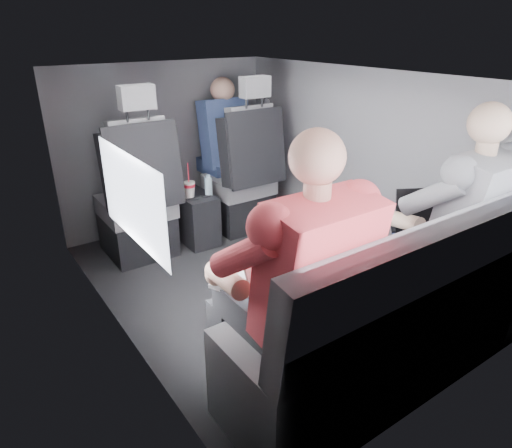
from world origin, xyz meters
TOP-DOWN VIEW (x-y plane):
  - floor at (0.00, 0.00)m, footprint 2.60×2.60m
  - ceiling at (0.00, 0.00)m, footprint 2.60×2.60m
  - panel_left at (-0.90, 0.00)m, footprint 0.02×2.60m
  - panel_right at (0.90, 0.00)m, footprint 0.02×2.60m
  - panel_front at (0.00, 1.30)m, footprint 1.80×0.02m
  - panel_back at (0.00, -1.30)m, footprint 1.80×0.02m
  - side_window at (-0.88, -0.30)m, footprint 0.02×0.75m
  - seatbelt at (0.45, 0.67)m, footprint 0.35×0.11m
  - front_seat_left at (-0.45, 0.84)m, footprint 0.52×0.58m
  - front_seat_right at (0.45, 0.84)m, footprint 0.52×0.58m
  - center_console at (0.00, 0.88)m, footprint 0.24×0.48m
  - rear_bench at (0.00, -1.06)m, footprint 1.60×0.57m
  - soda_cup at (-0.06, 0.79)m, footprint 0.09×0.09m
  - water_bottle at (0.08, 0.75)m, footprint 0.06×0.06m
  - laptop_white at (-0.54, -0.76)m, footprint 0.36×0.39m
  - laptop_silver at (-0.01, -0.78)m, footprint 0.37×0.33m
  - laptop_black at (0.50, -0.77)m, footprint 0.43×0.46m
  - passenger_rear_left at (-0.50, -0.97)m, footprint 0.55×0.66m
  - passenger_rear_right at (0.54, -0.97)m, footprint 0.55×0.66m
  - passenger_front_right at (0.44, 1.10)m, footprint 0.40×0.40m

SIDE VIEW (x-z plane):
  - floor at x=0.00m, z-range 0.00..0.00m
  - center_console at x=0.00m, z-range 0.00..0.41m
  - rear_bench at x=0.00m, z-range -0.15..0.77m
  - front_seat_left at x=-0.45m, z-range -0.23..1.03m
  - front_seat_right at x=0.45m, z-range -0.23..1.03m
  - soda_cup at x=-0.06m, z-range 0.33..0.61m
  - water_bottle at x=0.08m, z-range 0.39..0.56m
  - laptop_white at x=-0.54m, z-range 0.52..0.74m
  - laptop_black at x=0.50m, z-range 0.51..0.76m
  - laptop_silver at x=-0.01m, z-range 0.51..0.77m
  - passenger_rear_right at x=0.54m, z-range 0.01..1.30m
  - passenger_rear_left at x=-0.50m, z-range 0.01..1.31m
  - panel_left at x=-0.90m, z-range 0.00..1.35m
  - panel_right at x=0.90m, z-range 0.00..1.35m
  - panel_front at x=0.00m, z-range 0.00..1.35m
  - panel_back at x=0.00m, z-range 0.00..1.35m
  - passenger_front_right at x=0.44m, z-range 0.35..1.15m
  - seatbelt at x=0.45m, z-range 0.50..1.10m
  - side_window at x=-0.88m, z-range 0.69..1.11m
  - ceiling at x=0.00m, z-range 1.35..1.35m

